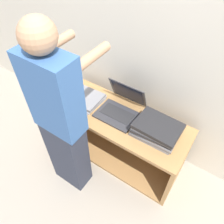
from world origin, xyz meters
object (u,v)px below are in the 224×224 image
at_px(laptop_stack_left, 83,97).
at_px(person, 61,122).
at_px(laptop_stack_right, 157,129).
at_px(laptop_open, 120,108).

bearing_deg(laptop_stack_left, person, -68.13).
height_order(laptop_stack_left, laptop_stack_right, laptop_stack_right).
distance_m(laptop_stack_left, laptop_stack_right, 0.82).
distance_m(laptop_open, person, 0.61).
bearing_deg(laptop_stack_left, laptop_open, 9.04).
height_order(laptop_stack_right, person, person).
bearing_deg(laptop_stack_right, person, -141.96).
height_order(laptop_open, laptop_stack_left, laptop_open).
bearing_deg(laptop_stack_left, laptop_stack_right, 0.22).
relative_size(laptop_open, laptop_stack_left, 0.99).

